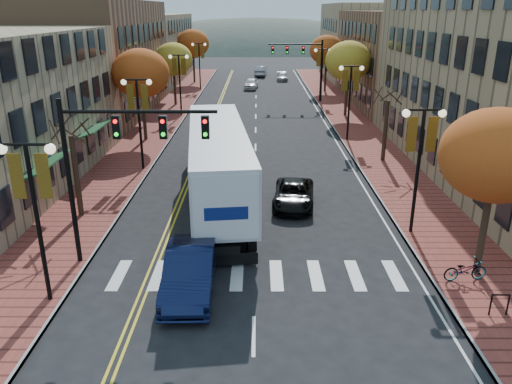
{
  "coord_description": "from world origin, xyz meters",
  "views": [
    {
      "loc": [
        0.1,
        -15.85,
        10.16
      ],
      "look_at": [
        0.07,
        5.84,
        2.2
      ],
      "focal_mm": 35.0,
      "sensor_mm": 36.0,
      "label": 1
    }
  ],
  "objects_px": {
    "navy_sedan": "(190,271)",
    "black_suv": "(294,194)",
    "semi_truck": "(217,156)",
    "bicycle": "(465,270)"
  },
  "relations": [
    {
      "from": "semi_truck",
      "to": "navy_sedan",
      "type": "relative_size",
      "value": 3.41
    },
    {
      "from": "navy_sedan",
      "to": "semi_truck",
      "type": "bearing_deg",
      "value": 86.74
    },
    {
      "from": "black_suv",
      "to": "semi_truck",
      "type": "bearing_deg",
      "value": 172.52
    },
    {
      "from": "navy_sedan",
      "to": "bicycle",
      "type": "height_order",
      "value": "navy_sedan"
    },
    {
      "from": "semi_truck",
      "to": "bicycle",
      "type": "bearing_deg",
      "value": -48.83
    },
    {
      "from": "navy_sedan",
      "to": "black_suv",
      "type": "height_order",
      "value": "navy_sedan"
    },
    {
      "from": "semi_truck",
      "to": "black_suv",
      "type": "bearing_deg",
      "value": -20.3
    },
    {
      "from": "navy_sedan",
      "to": "bicycle",
      "type": "bearing_deg",
      "value": 1.51
    },
    {
      "from": "black_suv",
      "to": "navy_sedan",
      "type": "bearing_deg",
      "value": -111.0
    },
    {
      "from": "semi_truck",
      "to": "black_suv",
      "type": "distance_m",
      "value": 4.74
    }
  ]
}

